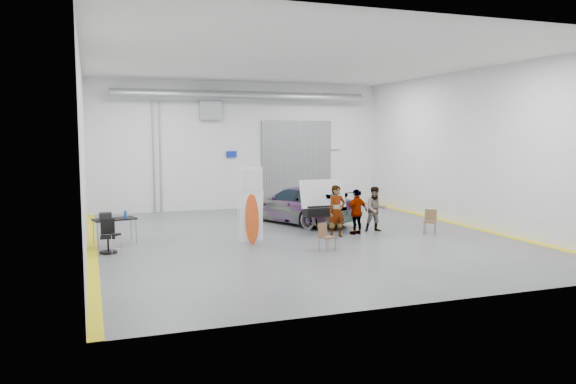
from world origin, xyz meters
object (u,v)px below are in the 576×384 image
object	(u,v)px
surfboard_display	(252,211)
work_table	(112,219)
person_a	(337,211)
office_chair	(108,238)
person_c	(357,212)
folding_chair_far	(430,227)
person_b	(376,209)
folding_chair_near	(327,242)
sedan_car	(298,205)
shop_stool	(116,244)

from	to	relation	value
surfboard_display	work_table	distance (m)	4.54
person_a	office_chair	bearing A→B (deg)	173.93
person_c	folding_chair_far	size ratio (longest dim) A/B	1.84
person_a	work_table	size ratio (longest dim) A/B	1.25
person_a	person_b	distance (m)	1.88
folding_chair_near	office_chair	world-z (taller)	office_chair
person_a	surfboard_display	world-z (taller)	surfboard_display
sedan_car	person_a	distance (m)	3.38
sedan_car	shop_stool	xyz separation A→B (m)	(-7.18, -3.72, -0.42)
surfboard_display	sedan_car	bearing A→B (deg)	54.18
surfboard_display	folding_chair_near	size ratio (longest dim) A/B	3.11
person_c	surfboard_display	size ratio (longest dim) A/B	0.61
surfboard_display	work_table	bearing A→B (deg)	164.81
person_a	shop_stool	bearing A→B (deg)	176.42
person_a	folding_chair_near	bearing A→B (deg)	-127.86
folding_chair_near	folding_chair_far	size ratio (longest dim) A/B	0.97
shop_stool	sedan_car	bearing A→B (deg)	27.38
person_c	office_chair	world-z (taller)	person_c
sedan_car	folding_chair_near	xyz separation A→B (m)	(-1.09, -5.40, -0.47)
folding_chair_near	work_table	distance (m)	6.99
sedan_car	person_c	bearing A→B (deg)	84.58
shop_stool	person_b	bearing A→B (deg)	5.53
folding_chair_far	office_chair	xyz separation A→B (m)	(-10.90, 0.62, 0.16)
sedan_car	work_table	bearing A→B (deg)	-7.84
person_a	shop_stool	xyz separation A→B (m)	(-7.34, -0.35, -0.60)
person_b	person_c	bearing A→B (deg)	-150.89
sedan_car	person_a	size ratio (longest dim) A/B	2.80
person_c	work_table	distance (m)	8.34
sedan_car	work_table	xyz separation A→B (m)	(-7.23, -2.08, 0.10)
person_a	person_c	world-z (taller)	person_a
person_b	folding_chair_far	xyz separation A→B (m)	(1.53, -1.19, -0.55)
person_b	folding_chair_far	size ratio (longest dim) A/B	1.88
person_b	office_chair	distance (m)	9.39
person_b	sedan_car	bearing A→B (deg)	135.73
person_b	folding_chair_near	xyz separation A→B (m)	(-3.05, -2.57, -0.56)
folding_chair_far	shop_stool	size ratio (longest dim) A/B	1.41
folding_chair_near	shop_stool	world-z (taller)	folding_chair_near
sedan_car	folding_chair_near	world-z (taller)	sedan_car
surfboard_display	office_chair	world-z (taller)	surfboard_display
sedan_car	folding_chair_far	distance (m)	5.34
person_b	person_a	bearing A→B (deg)	-152.38
person_a	person_b	bearing A→B (deg)	10.17
person_c	office_chair	xyz separation A→B (m)	(-8.46, -0.27, -0.37)
person_c	surfboard_display	world-z (taller)	surfboard_display
person_b	shop_stool	size ratio (longest dim) A/B	2.65
surfboard_display	office_chair	distance (m)	4.52
sedan_car	folding_chair_far	bearing A→B (deg)	106.95
sedan_car	office_chair	xyz separation A→B (m)	(-7.41, -3.40, -0.30)
person_a	shop_stool	distance (m)	7.37
folding_chair_near	shop_stool	xyz separation A→B (m)	(-6.09, 1.68, 0.04)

